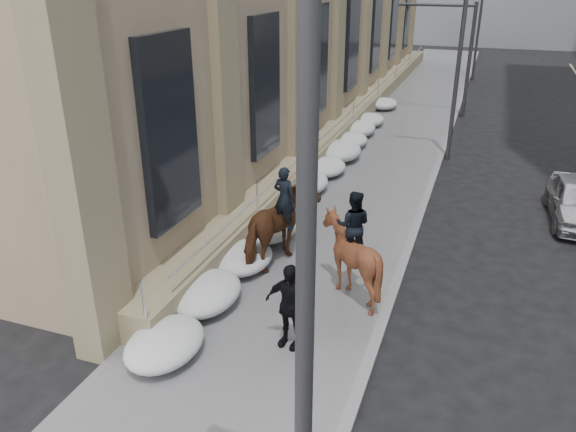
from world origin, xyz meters
name	(u,v)px	position (x,y,z in m)	size (l,w,h in m)	color
ground	(264,321)	(0.00, 0.00, 0.00)	(140.00, 140.00, 0.00)	black
sidewalk	(361,180)	(0.00, 10.00, 0.06)	(5.00, 80.00, 0.12)	#5A5A5D
curb	(430,188)	(2.62, 10.00, 0.06)	(0.24, 80.00, 0.12)	slate
streetlight_near	(288,314)	(2.74, -6.00, 4.58)	(1.71, 0.24, 8.00)	#2D2D30
streetlight_mid	(456,49)	(2.74, 14.00, 4.58)	(1.71, 0.24, 8.00)	#2D2D30
streetlight_far	(478,15)	(2.74, 34.00, 4.58)	(1.71, 0.24, 8.00)	#2D2D30
traffic_signal	(454,41)	(2.07, 22.00, 4.00)	(4.10, 0.22, 6.00)	#2D2D30
snow_bank	(311,182)	(-1.42, 8.11, 0.47)	(1.70, 18.10, 0.76)	silver
mounted_horse_left	(281,226)	(-0.53, 2.57, 1.25)	(1.62, 2.72, 2.74)	#442514
mounted_horse_right	(351,253)	(1.60, 1.68, 1.24)	(1.87, 2.04, 2.67)	#4F2816
pedestrian	(290,306)	(0.90, -0.77, 1.09)	(1.13, 0.47, 1.93)	black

